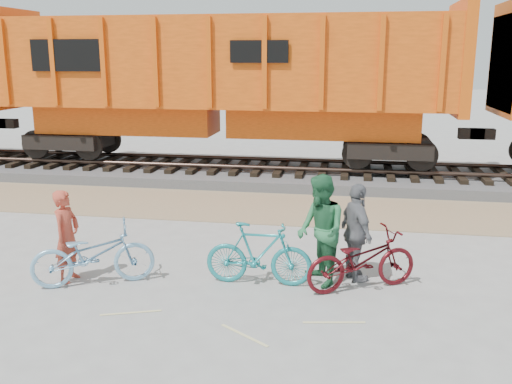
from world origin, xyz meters
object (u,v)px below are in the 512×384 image
hopper_car_center (222,80)px  person_woman (356,232)px  person_man (321,231)px  bicycle_maroon (362,260)px  bicycle_blue (93,254)px  person_solo (67,236)px  bicycle_teal (259,254)px

hopper_car_center → person_woman: bearing=-62.4°
hopper_car_center → person_man: (3.55, -8.18, -2.08)m
hopper_car_center → bicycle_maroon: size_ratio=7.29×
hopper_car_center → person_woman: size_ratio=8.30×
bicycle_blue → person_solo: person_solo is taller
bicycle_maroon → person_woman: (-0.10, 0.40, 0.34)m
hopper_car_center → bicycle_blue: 9.19m
hopper_car_center → bicycle_maroon: hopper_car_center is taller
person_solo → person_woman: size_ratio=0.93×
bicycle_blue → bicycle_maroon: 4.43m
bicycle_teal → bicycle_maroon: 1.68m
bicycle_blue → person_man: 3.79m
bicycle_teal → person_solo: person_solo is taller
person_man → person_woman: (0.58, 0.28, -0.09)m
person_man → person_solo: bearing=-108.3°
bicycle_blue → person_woman: 4.41m
bicycle_blue → person_man: size_ratio=1.08×
hopper_car_center → person_solo: hopper_car_center is taller
hopper_car_center → bicycle_maroon: (4.23, -8.30, -2.50)m
bicycle_teal → bicycle_maroon: size_ratio=0.93×
bicycle_maroon → person_solo: size_ratio=1.22×
person_man → bicycle_teal: bearing=-104.6°
bicycle_blue → bicycle_maroon: size_ratio=1.04×
hopper_car_center → person_man: size_ratio=7.52×
bicycle_maroon → person_solo: bearing=67.7°
bicycle_maroon → person_solo: person_solo is taller
bicycle_blue → bicycle_maroon: (4.39, 0.55, -0.02)m
bicycle_maroon → bicycle_blue: bearing=69.5°
person_man → person_woman: 0.65m
hopper_car_center → person_woman: 9.17m
hopper_car_center → bicycle_teal: size_ratio=7.86×
person_solo → person_man: 4.25m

